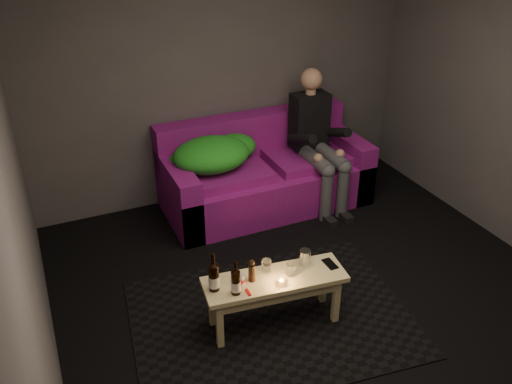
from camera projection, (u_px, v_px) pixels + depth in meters
floor at (333, 315)px, 4.20m from camera, size 4.50×4.50×0.00m
room at (314, 93)px, 3.78m from camera, size 4.50×4.50×4.50m
rug at (271, 318)px, 4.17m from camera, size 2.26×1.76×0.01m
sofa at (264, 175)px, 5.59m from camera, size 2.07×0.93×0.89m
green_blanket at (214, 153)px, 5.22m from camera, size 0.91×0.62×0.31m
person at (317, 138)px, 5.45m from camera, size 0.37×0.86×1.38m
coffee_table at (275, 286)px, 3.96m from camera, size 1.08×0.46×0.43m
beer_bottle_a at (214, 277)px, 3.75m from camera, size 0.08×0.08×0.30m
beer_bottle_b at (236, 282)px, 3.72m from camera, size 0.07×0.07×0.27m
salt_shaker at (242, 279)px, 3.84m from camera, size 0.05×0.05×0.08m
pepper_mill at (252, 273)px, 3.86m from camera, size 0.05×0.05×0.14m
tumbler_back at (266, 265)px, 3.98m from camera, size 0.08×0.08×0.09m
tealight at (281, 281)px, 3.85m from camera, size 0.05×0.05×0.04m
tumbler_front at (291, 269)px, 3.93m from camera, size 0.09×0.09×0.09m
steel_cup at (305, 257)px, 4.04m from camera, size 0.10×0.10×0.12m
smartphone at (330, 264)px, 4.06m from camera, size 0.07×0.14×0.01m
red_lighter at (248, 292)px, 3.77m from camera, size 0.02×0.07×0.01m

